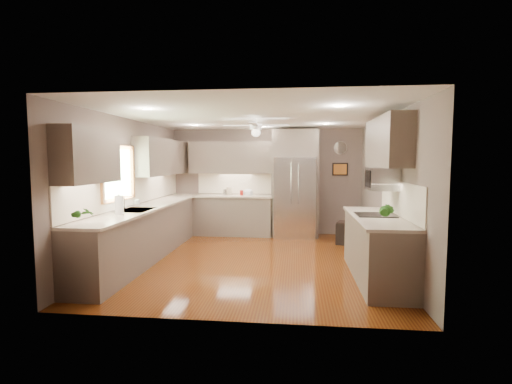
% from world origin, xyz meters
% --- Properties ---
extents(floor, '(5.00, 5.00, 0.00)m').
position_xyz_m(floor, '(0.00, 0.00, 0.00)').
color(floor, '#491C09').
rests_on(floor, ground).
extents(ceiling, '(5.00, 5.00, 0.00)m').
position_xyz_m(ceiling, '(0.00, 0.00, 2.50)').
color(ceiling, white).
rests_on(ceiling, ground).
extents(wall_back, '(4.50, 0.00, 4.50)m').
position_xyz_m(wall_back, '(0.00, 2.50, 1.25)').
color(wall_back, '#695950').
rests_on(wall_back, ground).
extents(wall_front, '(4.50, 0.00, 4.50)m').
position_xyz_m(wall_front, '(0.00, -2.50, 1.25)').
color(wall_front, '#695950').
rests_on(wall_front, ground).
extents(wall_left, '(0.00, 5.00, 5.00)m').
position_xyz_m(wall_left, '(-2.25, 0.00, 1.25)').
color(wall_left, '#695950').
rests_on(wall_left, ground).
extents(wall_right, '(0.00, 5.00, 5.00)m').
position_xyz_m(wall_right, '(2.25, 0.00, 1.25)').
color(wall_right, '#695950').
rests_on(wall_right, ground).
extents(canister_b, '(0.09, 0.09, 0.13)m').
position_xyz_m(canister_b, '(-0.95, 2.24, 1.01)').
color(canister_b, silver).
rests_on(canister_b, back_run).
extents(canister_c, '(0.15, 0.15, 0.20)m').
position_xyz_m(canister_c, '(-0.84, 2.22, 1.03)').
color(canister_c, tan).
rests_on(canister_c, back_run).
extents(canister_d, '(0.09, 0.09, 0.12)m').
position_xyz_m(canister_d, '(-0.54, 2.18, 1.00)').
color(canister_d, maroon).
rests_on(canister_d, back_run).
extents(soap_bottle, '(0.09, 0.09, 0.17)m').
position_xyz_m(soap_bottle, '(-2.07, -0.11, 1.03)').
color(soap_bottle, white).
rests_on(soap_bottle, left_run).
extents(potted_plant_left, '(0.19, 0.16, 0.30)m').
position_xyz_m(potted_plant_left, '(-1.95, -1.98, 1.09)').
color(potted_plant_left, '#26621C').
rests_on(potted_plant_left, left_run).
extents(potted_plant_right, '(0.22, 0.19, 0.33)m').
position_xyz_m(potted_plant_right, '(1.90, -1.46, 1.11)').
color(potted_plant_right, '#26621C').
rests_on(potted_plant_right, right_run).
extents(bowl, '(0.28, 0.28, 0.06)m').
position_xyz_m(bowl, '(-0.38, 2.17, 0.97)').
color(bowl, tan).
rests_on(bowl, back_run).
extents(left_run, '(0.65, 4.70, 1.45)m').
position_xyz_m(left_run, '(-1.95, 0.15, 0.48)').
color(left_run, brown).
rests_on(left_run, ground).
extents(back_run, '(1.85, 0.65, 1.45)m').
position_xyz_m(back_run, '(-0.72, 2.20, 0.48)').
color(back_run, brown).
rests_on(back_run, ground).
extents(uppers, '(4.50, 4.70, 0.95)m').
position_xyz_m(uppers, '(-0.74, 0.71, 1.87)').
color(uppers, brown).
rests_on(uppers, wall_left).
extents(window, '(0.05, 1.12, 0.92)m').
position_xyz_m(window, '(-2.22, -0.50, 1.55)').
color(window, '#BFF2B2').
rests_on(window, wall_left).
extents(sink, '(0.50, 0.70, 0.32)m').
position_xyz_m(sink, '(-1.93, -0.50, 0.91)').
color(sink, silver).
rests_on(sink, left_run).
extents(refrigerator, '(1.06, 0.75, 2.45)m').
position_xyz_m(refrigerator, '(0.70, 2.16, 1.19)').
color(refrigerator, silver).
rests_on(refrigerator, ground).
extents(right_run, '(0.70, 2.20, 1.45)m').
position_xyz_m(right_run, '(1.93, -0.80, 0.48)').
color(right_run, brown).
rests_on(right_run, ground).
extents(microwave, '(0.43, 0.55, 0.34)m').
position_xyz_m(microwave, '(2.03, -0.55, 1.48)').
color(microwave, silver).
rests_on(microwave, wall_right).
extents(ceiling_fan, '(1.18, 1.18, 0.32)m').
position_xyz_m(ceiling_fan, '(-0.00, 0.30, 2.33)').
color(ceiling_fan, white).
rests_on(ceiling_fan, ceiling).
extents(recessed_lights, '(2.84, 3.14, 0.01)m').
position_xyz_m(recessed_lights, '(-0.04, 0.40, 2.49)').
color(recessed_lights, white).
rests_on(recessed_lights, ceiling).
extents(wall_clock, '(0.30, 0.03, 0.30)m').
position_xyz_m(wall_clock, '(1.75, 2.48, 2.05)').
color(wall_clock, white).
rests_on(wall_clock, wall_back).
extents(framed_print, '(0.36, 0.03, 0.30)m').
position_xyz_m(framed_print, '(1.75, 2.48, 1.55)').
color(framed_print, black).
rests_on(framed_print, wall_back).
extents(stool, '(0.50, 0.50, 0.47)m').
position_xyz_m(stool, '(1.80, 1.48, 0.24)').
color(stool, black).
rests_on(stool, ground).
extents(paper_towel, '(0.13, 0.13, 0.32)m').
position_xyz_m(paper_towel, '(-1.94, -1.04, 1.08)').
color(paper_towel, white).
rests_on(paper_towel, left_run).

